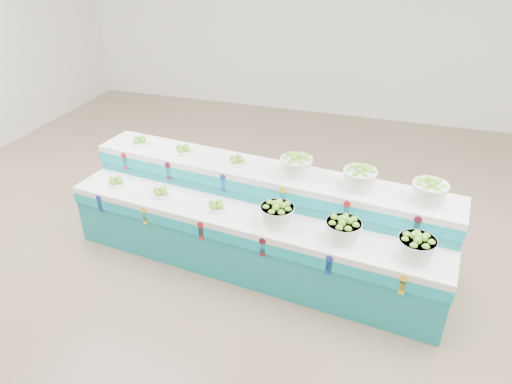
# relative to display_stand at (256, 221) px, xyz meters

# --- Properties ---
(ground) EXTENTS (10.00, 10.00, 0.00)m
(ground) POSITION_rel_display_stand_xyz_m (-0.04, -0.12, -0.51)
(ground) COLOR #75604A
(ground) RESTS_ON ground
(back_wall) EXTENTS (10.00, 0.00, 10.00)m
(back_wall) POSITION_rel_display_stand_xyz_m (-0.04, 4.88, 1.49)
(back_wall) COLOR silver
(back_wall) RESTS_ON ground
(display_stand) EXTENTS (4.20, 1.51, 1.02)m
(display_stand) POSITION_rel_display_stand_xyz_m (0.00, 0.00, 0.00)
(display_stand) COLOR teal
(display_stand) RESTS_ON ground
(plate_lower_left) EXTENTS (0.24, 0.24, 0.09)m
(plate_lower_left) POSITION_rel_display_stand_xyz_m (-1.66, -0.07, 0.26)
(plate_lower_left) COLOR white
(plate_lower_left) RESTS_ON display_stand
(plate_lower_mid) EXTENTS (0.24, 0.24, 0.09)m
(plate_lower_mid) POSITION_rel_display_stand_xyz_m (-1.06, -0.14, 0.26)
(plate_lower_mid) COLOR white
(plate_lower_mid) RESTS_ON display_stand
(plate_lower_right) EXTENTS (0.24, 0.24, 0.09)m
(plate_lower_right) POSITION_rel_display_stand_xyz_m (-0.37, -0.21, 0.26)
(plate_lower_right) COLOR white
(plate_lower_right) RESTS_ON display_stand
(basket_lower_left) EXTENTS (0.37, 0.37, 0.24)m
(basket_lower_left) POSITION_rel_display_stand_xyz_m (0.31, -0.29, 0.33)
(basket_lower_left) COLOR silver
(basket_lower_left) RESTS_ON display_stand
(basket_lower_mid) EXTENTS (0.37, 0.37, 0.24)m
(basket_lower_mid) POSITION_rel_display_stand_xyz_m (0.97, -0.37, 0.33)
(basket_lower_mid) COLOR silver
(basket_lower_mid) RESTS_ON display_stand
(basket_lower_right) EXTENTS (0.37, 0.37, 0.24)m
(basket_lower_right) POSITION_rel_display_stand_xyz_m (1.63, -0.44, 0.33)
(basket_lower_right) COLOR silver
(basket_lower_right) RESTS_ON display_stand
(plate_upper_left) EXTENTS (0.24, 0.24, 0.09)m
(plate_upper_left) POSITION_rel_display_stand_xyz_m (-1.60, 0.44, 0.56)
(plate_upper_left) COLOR white
(plate_upper_left) RESTS_ON display_stand
(plate_upper_mid) EXTENTS (0.24, 0.24, 0.09)m
(plate_upper_mid) POSITION_rel_display_stand_xyz_m (-1.00, 0.37, 0.56)
(plate_upper_mid) COLOR white
(plate_upper_mid) RESTS_ON display_stand
(plate_upper_right) EXTENTS (0.24, 0.24, 0.09)m
(plate_upper_right) POSITION_rel_display_stand_xyz_m (-0.31, 0.29, 0.56)
(plate_upper_right) COLOR white
(plate_upper_right) RESTS_ON display_stand
(basket_upper_left) EXTENTS (0.37, 0.37, 0.24)m
(basket_upper_left) POSITION_rel_display_stand_xyz_m (0.37, 0.21, 0.63)
(basket_upper_left) COLOR silver
(basket_upper_left) RESTS_ON display_stand
(basket_upper_mid) EXTENTS (0.37, 0.37, 0.24)m
(basket_upper_mid) POSITION_rel_display_stand_xyz_m (1.03, 0.14, 0.63)
(basket_upper_mid) COLOR silver
(basket_upper_mid) RESTS_ON display_stand
(basket_upper_right) EXTENTS (0.37, 0.37, 0.24)m
(basket_upper_right) POSITION_rel_display_stand_xyz_m (1.69, 0.07, 0.63)
(basket_upper_right) COLOR silver
(basket_upper_right) RESTS_ON display_stand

